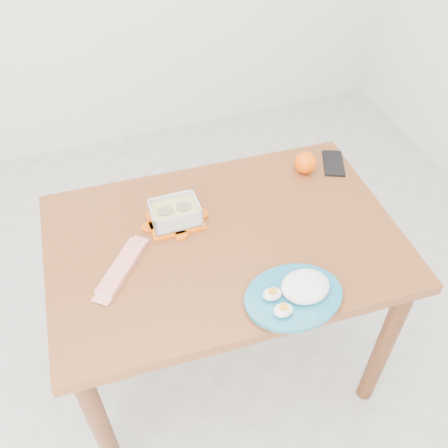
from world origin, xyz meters
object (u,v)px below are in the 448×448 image
object	(u,v)px
orange_fruit	(306,163)
rice_plate	(297,292)
dining_table	(224,260)
food_container	(175,214)
smartphone	(333,163)

from	to	relation	value
orange_fruit	rice_plate	xyz separation A→B (m)	(-0.27, -0.50, -0.01)
dining_table	orange_fruit	size ratio (longest dim) A/B	14.49
food_container	dining_table	bearing A→B (deg)	-43.20
smartphone	rice_plate	bearing A→B (deg)	-104.61
dining_table	rice_plate	size ratio (longest dim) A/B	3.98
dining_table	orange_fruit	world-z (taller)	orange_fruit
orange_fruit	dining_table	bearing A→B (deg)	-151.18
rice_plate	smartphone	distance (m)	0.64
food_container	smartphone	bearing A→B (deg)	9.00
dining_table	food_container	world-z (taller)	food_container
smartphone	food_container	bearing A→B (deg)	-148.29
orange_fruit	food_container	bearing A→B (deg)	-169.60
food_container	orange_fruit	size ratio (longest dim) A/B	2.24
food_container	rice_plate	size ratio (longest dim) A/B	0.62
food_container	smartphone	size ratio (longest dim) A/B	1.21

